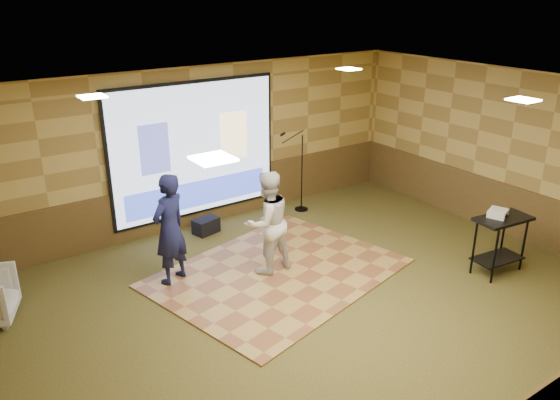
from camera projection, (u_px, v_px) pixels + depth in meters
ground at (307, 303)px, 7.93m from camera, size 9.00×9.00×0.00m
room_shell at (310, 166)px, 7.16m from camera, size 9.04×7.04×3.02m
wainscot_back at (198, 201)px, 10.42m from camera, size 9.00×0.04×0.95m
wainscot_right at (500, 207)px, 10.13m from camera, size 0.04×7.00×0.95m
projector_screen at (196, 151)px, 10.02m from camera, size 3.32×0.06×2.52m
downlight_nw at (92, 97)px, 7.06m from camera, size 0.32×0.32×0.02m
downlight_ne at (349, 69)px, 9.38m from camera, size 0.32×0.32×0.02m
downlight_sw at (213, 159)px, 4.53m from camera, size 0.32×0.32×0.02m
downlight_se at (523, 100)px, 6.86m from camera, size 0.32×0.32×0.02m
dance_floor at (278, 273)px, 8.76m from camera, size 4.26×3.60×0.03m
player_left at (170, 229)px, 8.19m from camera, size 0.75×0.64×1.75m
player_right at (267, 223)px, 8.51m from camera, size 0.84×0.67×1.67m
av_table at (501, 234)px, 8.59m from camera, size 0.90×0.47×0.95m
projector at (498, 213)px, 8.51m from camera, size 0.39×0.36×0.10m
mic_stand at (299, 188)px, 11.05m from camera, size 0.67×0.27×1.71m
duffel_bag at (206, 226)px, 10.15m from camera, size 0.52×0.40×0.28m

